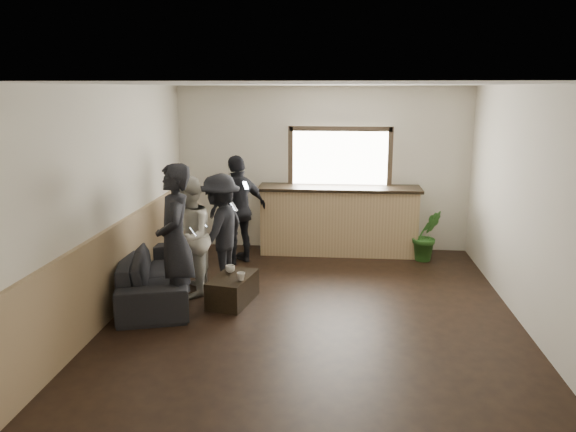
# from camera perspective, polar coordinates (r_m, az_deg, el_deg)

# --- Properties ---
(ground) EXTENTS (5.00, 6.00, 0.01)m
(ground) POSITION_cam_1_polar(r_m,az_deg,el_deg) (7.16, 2.55, -9.77)
(ground) COLOR black
(room_shell) EXTENTS (5.01, 6.01, 2.80)m
(room_shell) POSITION_cam_1_polar(r_m,az_deg,el_deg) (6.81, -3.54, 1.94)
(room_shell) COLOR silver
(room_shell) RESTS_ON ground
(bar_counter) EXTENTS (2.70, 0.68, 2.13)m
(bar_counter) POSITION_cam_1_polar(r_m,az_deg,el_deg) (9.54, 5.18, 0.00)
(bar_counter) COLOR tan
(bar_counter) RESTS_ON ground
(sofa) EXTENTS (1.43, 2.34, 0.64)m
(sofa) POSITION_cam_1_polar(r_m,az_deg,el_deg) (7.80, -13.34, -5.69)
(sofa) COLOR black
(sofa) RESTS_ON ground
(coffee_table) EXTENTS (0.60, 0.88, 0.36)m
(coffee_table) POSITION_cam_1_polar(r_m,az_deg,el_deg) (7.46, -5.62, -7.41)
(coffee_table) COLOR black
(coffee_table) RESTS_ON ground
(cup_a) EXTENTS (0.13, 0.13, 0.10)m
(cup_a) POSITION_cam_1_polar(r_m,az_deg,el_deg) (7.53, -5.89, -5.36)
(cup_a) COLOR silver
(cup_a) RESTS_ON coffee_table
(cup_b) EXTENTS (0.13, 0.13, 0.10)m
(cup_b) POSITION_cam_1_polar(r_m,az_deg,el_deg) (7.22, -4.80, -6.14)
(cup_b) COLOR silver
(cup_b) RESTS_ON coffee_table
(potted_plant) EXTENTS (0.55, 0.49, 0.84)m
(potted_plant) POSITION_cam_1_polar(r_m,az_deg,el_deg) (9.38, 13.92, -1.93)
(potted_plant) COLOR #2D6623
(potted_plant) RESTS_ON ground
(person_a) EXTENTS (0.64, 0.79, 1.89)m
(person_a) POSITION_cam_1_polar(r_m,az_deg,el_deg) (6.94, -11.41, -2.52)
(person_a) COLOR black
(person_a) RESTS_ON ground
(person_b) EXTENTS (0.70, 0.85, 1.62)m
(person_b) POSITION_cam_1_polar(r_m,az_deg,el_deg) (7.62, -10.10, -2.13)
(person_b) COLOR beige
(person_b) RESTS_ON ground
(person_c) EXTENTS (0.86, 1.16, 1.60)m
(person_c) POSITION_cam_1_polar(r_m,az_deg,el_deg) (7.98, -6.87, -1.42)
(person_c) COLOR black
(person_c) RESTS_ON ground
(person_d) EXTENTS (1.03, 1.01, 1.74)m
(person_d) POSITION_cam_1_polar(r_m,az_deg,el_deg) (8.95, -5.05, 0.64)
(person_d) COLOR black
(person_d) RESTS_ON ground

